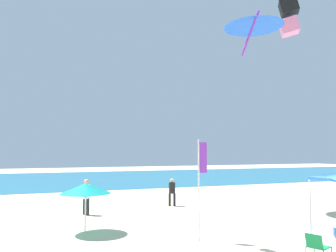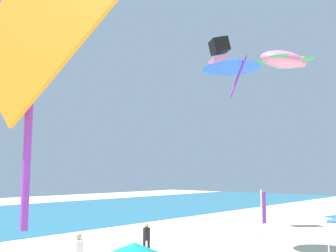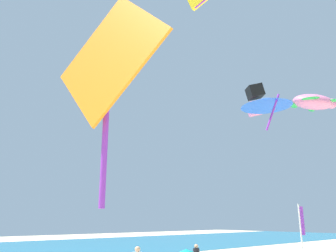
{
  "view_description": "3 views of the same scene",
  "coord_description": "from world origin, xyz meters",
  "px_view_note": "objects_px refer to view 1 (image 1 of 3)",
  "views": [
    {
      "loc": [
        -9.61,
        -9.81,
        3.18
      ],
      "look_at": [
        0.53,
        15.74,
        5.17
      ],
      "focal_mm": 37.41,
      "sensor_mm": 36.0,
      "label": 1
    },
    {
      "loc": [
        -16.54,
        -5.1,
        4.18
      ],
      "look_at": [
        0.53,
        9.82,
        6.99
      ],
      "focal_mm": 41.08,
      "sensor_mm": 36.0,
      "label": 2
    },
    {
      "loc": [
        -17.09,
        -5.52,
        3.04
      ],
      "look_at": [
        0.53,
        14.39,
        10.23
      ],
      "focal_mm": 36.66,
      "sensor_mm": 36.0,
      "label": 3
    }
  ],
  "objects_px": {
    "kite_box_black": "(289,17)",
    "kite_delta_blue": "(253,22)",
    "folding_chair_right_of_tent": "(317,245)",
    "banner_flag": "(200,179)",
    "person_kite_handler": "(172,190)",
    "person_watching_sky": "(86,194)",
    "beach_umbrella": "(86,188)"
  },
  "relations": [
    {
      "from": "beach_umbrella",
      "to": "kite_box_black",
      "type": "xyz_separation_m",
      "value": [
        16.93,
        7.66,
        12.16
      ]
    },
    {
      "from": "beach_umbrella",
      "to": "kite_delta_blue",
      "type": "xyz_separation_m",
      "value": [
        9.41,
        1.93,
        8.72
      ]
    },
    {
      "from": "person_kite_handler",
      "to": "kite_delta_blue",
      "type": "relative_size",
      "value": 0.34
    },
    {
      "from": "person_kite_handler",
      "to": "beach_umbrella",
      "type": "bearing_deg",
      "value": 51.5
    },
    {
      "from": "person_kite_handler",
      "to": "banner_flag",
      "type": "bearing_deg",
      "value": 85.17
    },
    {
      "from": "folding_chair_right_of_tent",
      "to": "kite_delta_blue",
      "type": "distance_m",
      "value": 13.3
    },
    {
      "from": "folding_chair_right_of_tent",
      "to": "person_kite_handler",
      "type": "distance_m",
      "value": 11.09
    },
    {
      "from": "folding_chair_right_of_tent",
      "to": "person_watching_sky",
      "type": "distance_m",
      "value": 11.21
    },
    {
      "from": "kite_box_black",
      "to": "kite_delta_blue",
      "type": "xyz_separation_m",
      "value": [
        -7.52,
        -5.73,
        -3.44
      ]
    },
    {
      "from": "beach_umbrella",
      "to": "kite_delta_blue",
      "type": "height_order",
      "value": "kite_delta_blue"
    },
    {
      "from": "folding_chair_right_of_tent",
      "to": "kite_delta_blue",
      "type": "height_order",
      "value": "kite_delta_blue"
    },
    {
      "from": "kite_box_black",
      "to": "folding_chair_right_of_tent",
      "type": "bearing_deg",
      "value": -3.47
    },
    {
      "from": "beach_umbrella",
      "to": "kite_box_black",
      "type": "height_order",
      "value": "kite_box_black"
    },
    {
      "from": "kite_box_black",
      "to": "beach_umbrella",
      "type": "bearing_deg",
      "value": -29.87
    },
    {
      "from": "folding_chair_right_of_tent",
      "to": "banner_flag",
      "type": "xyz_separation_m",
      "value": [
        -2.09,
        3.3,
        1.7
      ]
    },
    {
      "from": "beach_umbrella",
      "to": "person_watching_sky",
      "type": "relative_size",
      "value": 1.12
    },
    {
      "from": "folding_chair_right_of_tent",
      "to": "person_watching_sky",
      "type": "height_order",
      "value": "person_watching_sky"
    },
    {
      "from": "beach_umbrella",
      "to": "person_kite_handler",
      "type": "height_order",
      "value": "beach_umbrella"
    },
    {
      "from": "person_watching_sky",
      "to": "kite_delta_blue",
      "type": "bearing_deg",
      "value": -124.73
    },
    {
      "from": "banner_flag",
      "to": "beach_umbrella",
      "type": "bearing_deg",
      "value": 142.76
    },
    {
      "from": "kite_delta_blue",
      "to": "beach_umbrella",
      "type": "bearing_deg",
      "value": 144.79
    },
    {
      "from": "beach_umbrella",
      "to": "person_kite_handler",
      "type": "bearing_deg",
      "value": 41.22
    },
    {
      "from": "kite_delta_blue",
      "to": "person_watching_sky",
      "type": "bearing_deg",
      "value": 120.52
    },
    {
      "from": "banner_flag",
      "to": "folding_chair_right_of_tent",
      "type": "bearing_deg",
      "value": -57.73
    },
    {
      "from": "person_kite_handler",
      "to": "kite_delta_blue",
      "type": "xyz_separation_m",
      "value": [
        3.68,
        -3.09,
        9.51
      ]
    },
    {
      "from": "kite_box_black",
      "to": "kite_delta_blue",
      "type": "bearing_deg",
      "value": -16.91
    },
    {
      "from": "person_watching_sky",
      "to": "kite_delta_blue",
      "type": "relative_size",
      "value": 0.38
    },
    {
      "from": "folding_chair_right_of_tent",
      "to": "kite_delta_blue",
      "type": "xyz_separation_m",
      "value": [
        3.69,
        7.99,
        9.97
      ]
    },
    {
      "from": "person_kite_handler",
      "to": "kite_box_black",
      "type": "xyz_separation_m",
      "value": [
        11.2,
        2.64,
        12.95
      ]
    },
    {
      "from": "beach_umbrella",
      "to": "banner_flag",
      "type": "distance_m",
      "value": 4.58
    },
    {
      "from": "folding_chair_right_of_tent",
      "to": "beach_umbrella",
      "type": "bearing_deg",
      "value": 22.7
    },
    {
      "from": "beach_umbrella",
      "to": "kite_delta_blue",
      "type": "bearing_deg",
      "value": 11.57
    }
  ]
}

